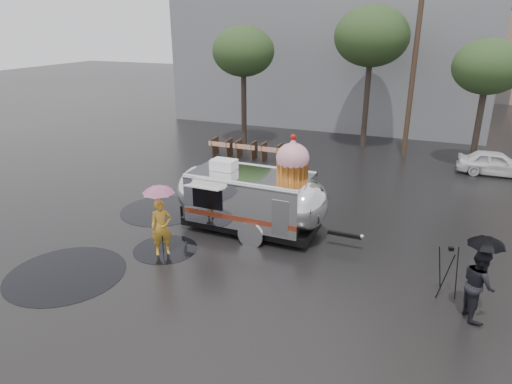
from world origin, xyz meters
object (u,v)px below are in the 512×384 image
at_px(person_right, 478,284).
at_px(tripod, 448,267).
at_px(airstream_trailer, 253,197).
at_px(person_left, 161,227).

xyz_separation_m(person_right, tripod, (-0.71, 0.74, -0.06)).
height_order(airstream_trailer, person_right, airstream_trailer).
bearing_deg(person_left, person_right, -39.97).
bearing_deg(person_left, tripod, -35.00).
bearing_deg(person_right, tripod, 25.42).
bearing_deg(airstream_trailer, person_left, -126.32).
relative_size(person_left, person_right, 0.98).
bearing_deg(tripod, person_right, -65.11).
bearing_deg(airstream_trailer, tripod, -14.72).
distance_m(airstream_trailer, person_right, 7.71).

